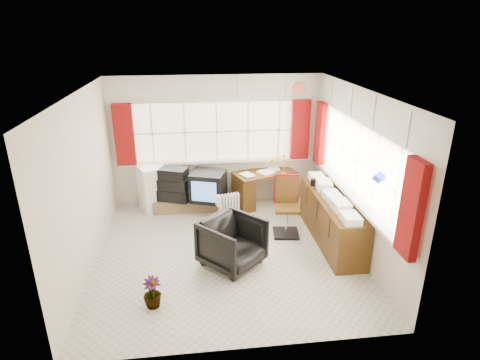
# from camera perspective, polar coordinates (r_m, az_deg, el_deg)

# --- Properties ---
(ground) EXTENTS (4.00, 4.00, 0.00)m
(ground) POSITION_cam_1_polar(r_m,az_deg,el_deg) (6.39, -1.86, -10.33)
(ground) COLOR beige
(ground) RESTS_ON ground
(room_walls) EXTENTS (4.00, 4.00, 4.00)m
(room_walls) POSITION_cam_1_polar(r_m,az_deg,el_deg) (5.75, -2.04, 2.51)
(room_walls) COLOR beige
(room_walls) RESTS_ON ground
(window_back) EXTENTS (3.70, 0.12, 3.60)m
(window_back) POSITION_cam_1_polar(r_m,az_deg,el_deg) (7.76, -3.22, 3.22)
(window_back) COLOR #FDEDC8
(window_back) RESTS_ON room_walls
(window_right) EXTENTS (0.12, 3.70, 3.60)m
(window_right) POSITION_cam_1_polar(r_m,az_deg,el_deg) (6.40, 15.66, -1.62)
(window_right) COLOR #FDEDC8
(window_right) RESTS_ON room_walls
(curtains) EXTENTS (3.83, 3.83, 1.15)m
(curtains) POSITION_cam_1_polar(r_m,az_deg,el_deg) (6.77, 5.14, 4.95)
(curtains) COLOR maroon
(curtains) RESTS_ON room_walls
(overhead_cabinets) EXTENTS (3.98, 3.98, 0.48)m
(overhead_cabinets) POSITION_cam_1_polar(r_m,az_deg,el_deg) (6.65, 5.74, 11.68)
(overhead_cabinets) COLOR beige
(overhead_cabinets) RESTS_ON room_walls
(desk) EXTENTS (1.30, 0.94, 0.71)m
(desk) POSITION_cam_1_polar(r_m,az_deg,el_deg) (7.89, 3.44, -0.89)
(desk) COLOR #553514
(desk) RESTS_ON ground
(desk_lamp) EXTENTS (0.16, 0.14, 0.41)m
(desk_lamp) POSITION_cam_1_polar(r_m,az_deg,el_deg) (7.63, 6.29, 2.91)
(desk_lamp) COLOR #F7B80A
(desk_lamp) RESTS_ON desk
(task_chair) EXTENTS (0.47, 0.50, 1.01)m
(task_chair) POSITION_cam_1_polar(r_m,az_deg,el_deg) (6.81, 6.63, -3.24)
(task_chair) COLOR black
(task_chair) RESTS_ON ground
(office_chair) EXTENTS (1.11, 1.12, 0.73)m
(office_chair) POSITION_cam_1_polar(r_m,az_deg,el_deg) (5.93, -1.11, -8.91)
(office_chair) COLOR black
(office_chair) RESTS_ON ground
(radiator) EXTENTS (0.39, 0.23, 0.55)m
(radiator) POSITION_cam_1_polar(r_m,az_deg,el_deg) (7.19, -1.56, -4.46)
(radiator) COLOR white
(radiator) RESTS_ON ground
(credenza) EXTENTS (0.50, 2.00, 0.85)m
(credenza) POSITION_cam_1_polar(r_m,az_deg,el_deg) (6.71, 12.86, -5.39)
(credenza) COLOR #553514
(credenza) RESTS_ON ground
(file_tray) EXTENTS (0.38, 0.42, 0.12)m
(file_tray) POSITION_cam_1_polar(r_m,az_deg,el_deg) (7.13, 11.22, -0.03)
(file_tray) COLOR black
(file_tray) RESTS_ON credenza
(tv_bench) EXTENTS (1.40, 0.50, 0.25)m
(tv_bench) POSITION_cam_1_polar(r_m,az_deg,el_deg) (7.84, -7.01, -3.16)
(tv_bench) COLOR olive
(tv_bench) RESTS_ON ground
(crt_tv) EXTENTS (0.75, 0.72, 0.55)m
(crt_tv) POSITION_cam_1_polar(r_m,az_deg,el_deg) (7.51, -4.55, -0.87)
(crt_tv) COLOR black
(crt_tv) RESTS_ON tv_bench
(hifi_stack) EXTENTS (0.69, 0.56, 0.62)m
(hifi_stack) POSITION_cam_1_polar(r_m,az_deg,el_deg) (7.59, -9.34, -0.70)
(hifi_stack) COLOR black
(hifi_stack) RESTS_ON tv_bench
(mini_fridge) EXTENTS (0.67, 0.67, 0.87)m
(mini_fridge) POSITION_cam_1_polar(r_m,az_deg,el_deg) (7.83, -12.11, -1.05)
(mini_fridge) COLOR white
(mini_fridge) RESTS_ON ground
(spray_bottle_a) EXTENTS (0.12, 0.12, 0.28)m
(spray_bottle_a) POSITION_cam_1_polar(r_m,az_deg,el_deg) (7.01, -2.40, -6.00)
(spray_bottle_a) COLOR silver
(spray_bottle_a) RESTS_ON ground
(spray_bottle_b) EXTENTS (0.13, 0.13, 0.20)m
(spray_bottle_b) POSITION_cam_1_polar(r_m,az_deg,el_deg) (7.41, -0.19, -4.72)
(spray_bottle_b) COLOR #95DED9
(spray_bottle_b) RESTS_ON ground
(flower_vase) EXTENTS (0.30, 0.30, 0.41)m
(flower_vase) POSITION_cam_1_polar(r_m,az_deg,el_deg) (5.34, -12.37, -15.37)
(flower_vase) COLOR black
(flower_vase) RESTS_ON ground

